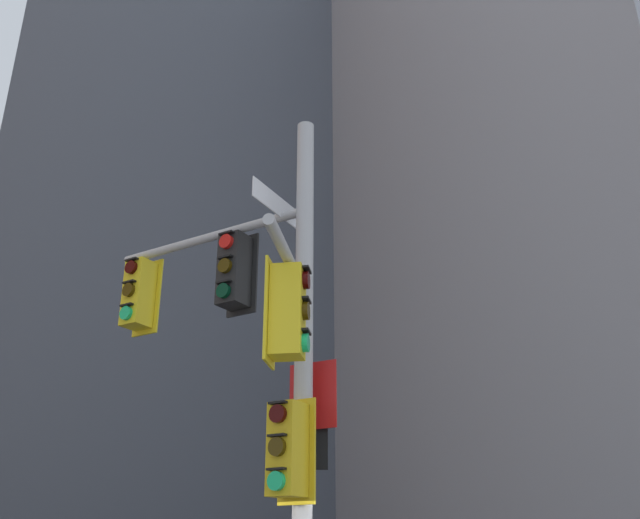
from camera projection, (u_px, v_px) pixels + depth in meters
name	position (u px, v px, depth m)	size (l,w,h in m)	color
building_tower_right	(606.00, 173.00, 26.32)	(16.14, 16.14, 30.24)	#9399A3
building_mid_block	(172.00, 240.00, 33.56)	(15.81, 15.81, 31.56)	#4C5460
signal_pole_assembly	(258.00, 352.00, 8.49)	(2.18, 4.48, 7.37)	#B2B2B5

